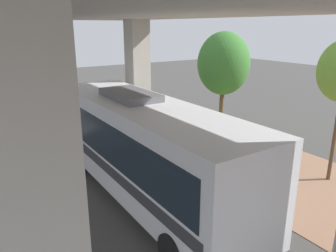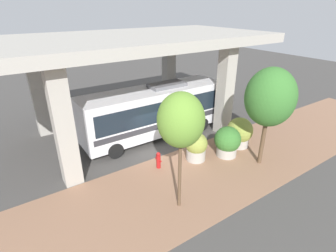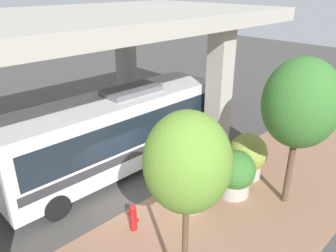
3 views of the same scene
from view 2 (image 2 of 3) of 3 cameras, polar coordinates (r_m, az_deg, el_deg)
The scene contains 10 objects.
ground_plane at distance 16.51m, azimuth -0.93°, elevation -6.41°, with size 80.00×80.00×0.00m, color #474442.
sidewalk_strip at distance 14.50m, azimuth 5.69°, elevation -11.45°, with size 6.00×40.00×0.02m.
overpass at distance 17.79m, azimuth -8.41°, elevation 16.29°, with size 9.40×18.90×6.84m.
bus at distance 18.13m, azimuth -2.94°, elevation 3.63°, with size 2.79×10.25×3.71m.
fire_hydrant at distance 15.08m, azimuth -2.10°, elevation -7.42°, with size 0.51×0.25×1.03m.
planter_front at distance 16.45m, azimuth 12.79°, elevation -3.34°, with size 1.62×1.62×1.93m.
planter_middle at distance 17.74m, azimuth 15.30°, elevation -1.36°, with size 1.69×1.69×1.99m.
planter_back at distance 15.76m, azimuth 6.16°, elevation -4.49°, with size 1.33×1.33×1.76m.
street_tree_near at distance 10.51m, azimuth 2.82°, elevation 1.18°, with size 1.95×1.95×5.54m.
street_tree_far at distance 15.05m, azimuth 21.35°, elevation 5.78°, with size 2.69×2.69×5.71m.
Camera 2 is at (-11.85, 7.66, 8.57)m, focal length 28.00 mm.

